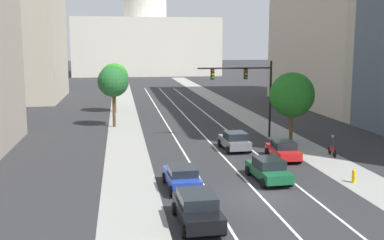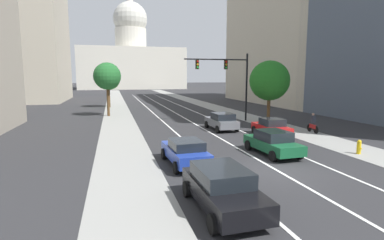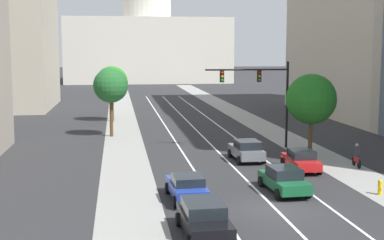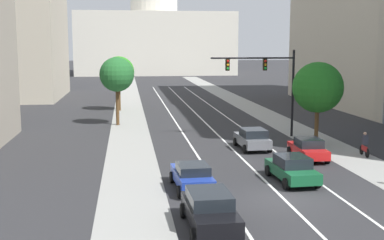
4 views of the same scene
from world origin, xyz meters
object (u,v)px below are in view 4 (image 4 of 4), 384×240
Objects in this scene: traffic_signal_mast at (269,76)px; street_tree_mid_right at (318,88)px; car_green at (292,168)px; car_blue at (192,176)px; cyclist at (365,144)px; car_black at (210,209)px; street_tree_mid_left at (119,72)px; capitol_building at (154,32)px; car_gray at (252,139)px; car_red at (308,149)px; street_tree_near_left at (117,75)px.

street_tree_mid_right is (2.92, -3.53, -0.67)m from traffic_signal_mast.
car_green is 14.95m from traffic_signal_mast.
cyclist is at bearing -65.70° from car_blue.
car_black is 0.71× the size of street_tree_mid_left.
capitol_building is 104.97m from car_gray.
capitol_building is 9.84× the size of car_gray.
street_tree_mid_right reaches higher than car_red.
street_tree_mid_right is (5.48, 1.39, 3.64)m from car_gray.
street_tree_mid_left is (-4.29, 40.03, 3.76)m from car_black.
traffic_signal_mast is 10.39m from cyclist.
capitol_building is at bearing 84.58° from street_tree_near_left.
car_red is 0.64× the size of street_tree_mid_left.
car_black is at bearing -83.89° from street_tree_mid_left.
street_tree_near_left is (-10.14, 13.01, 4.08)m from car_gray.
traffic_signal_mast is at bearing -29.32° from car_gray.
street_tree_mid_left is (-12.67, 19.28, -0.54)m from traffic_signal_mast.
street_tree_near_left is (-4.31, 22.99, 4.14)m from car_blue.
traffic_signal_mast reaches higher than street_tree_mid_left.
traffic_signal_mast is at bearing -32.07° from car_blue.
traffic_signal_mast is 1.14× the size of street_tree_mid_right.
car_green is at bearing -89.26° from capitol_building.
street_tree_near_left is at bearing -95.42° from capitol_building.
cyclist is 0.27× the size of street_tree_mid_left.
traffic_signal_mast is at bearing 4.01° from car_red.
cyclist is at bearing -85.42° from capitol_building.
capitol_building reaches higher than cyclist.
car_green is 1.07× the size of car_gray.
car_green is 1.03× the size of car_blue.
car_black is at bearing 145.67° from car_red.
traffic_signal_mast is at bearing -23.45° from car_black.
car_blue is (0.00, 5.85, -0.07)m from car_black.
street_tree_near_left reaches higher than street_tree_mid_right.
street_tree_mid_right is (6.94, -103.03, -6.94)m from capitol_building.
car_blue is at bearing -1.49° from car_black.
car_black is 14.86m from car_red.
street_tree_mid_right reaches higher than street_tree_mid_left.
capitol_building is 9.48× the size of car_blue.
street_tree_mid_left reaches higher than car_blue.
street_tree_near_left reaches higher than car_red.
capitol_building is 9.02× the size of car_black.
street_tree_mid_left is at bearing -96.16° from capitol_building.
car_green is 5.88m from car_blue.
car_green is at bearing -42.56° from car_black.
traffic_signal_mast is 23.08m from street_tree_mid_left.
cyclist is (13.01, 12.48, 0.04)m from car_black.
car_black is 2.66× the size of cyclist.
car_black is at bearing -123.28° from street_tree_mid_right.
street_tree_mid_right is (-1.71, 4.74, 3.59)m from cyclist.
capitol_building is at bearing -2.09° from car_green.
street_tree_mid_right is 1.00× the size of street_tree_mid_left.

